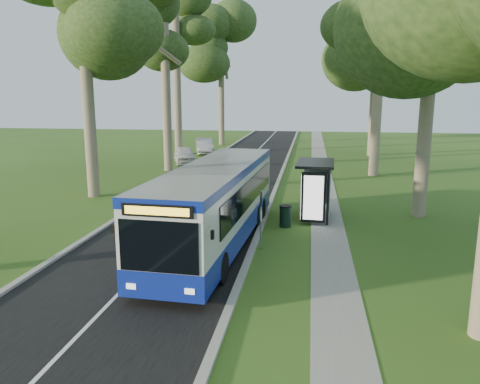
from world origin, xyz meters
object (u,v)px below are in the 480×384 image
object	(u,v)px
bus	(216,205)
car_silver	(204,146)
bus_shelter	(318,180)
litter_bin	(285,216)
car_white	(185,155)
bus_stop_sign	(261,212)

from	to	relation	value
bus	car_silver	xyz separation A→B (m)	(-7.09, 29.01, -0.90)
bus	car_silver	size ratio (longest dim) A/B	2.64
bus_shelter	litter_bin	world-z (taller)	bus_shelter
car_silver	litter_bin	bearing A→B (deg)	-85.70
litter_bin	car_white	distance (m)	21.27
bus_shelter	car_silver	distance (m)	26.91
bus	bus_stop_sign	distance (m)	1.83
bus	bus_stop_sign	size ratio (longest dim) A/B	5.22
bus_shelter	litter_bin	size ratio (longest dim) A/B	3.31
litter_bin	car_silver	world-z (taller)	car_silver
bus_stop_sign	bus_shelter	size ratio (longest dim) A/B	0.71
car_silver	bus	bearing A→B (deg)	-92.46
litter_bin	bus_shelter	bearing A→B (deg)	44.66
car_silver	bus_stop_sign	bearing A→B (deg)	-89.24
car_white	bus_stop_sign	bearing A→B (deg)	-86.98
bus	car_white	size ratio (longest dim) A/B	2.83
litter_bin	bus	bearing A→B (deg)	-129.81
bus_stop_sign	bus_shelter	world-z (taller)	bus_shelter
bus_shelter	car_white	world-z (taller)	bus_shelter
litter_bin	car_silver	bearing A→B (deg)	110.49
bus	car_white	xyz separation A→B (m)	(-7.24, 21.96, -0.93)
bus_stop_sign	car_silver	xyz separation A→B (m)	(-8.90, 29.21, -0.71)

